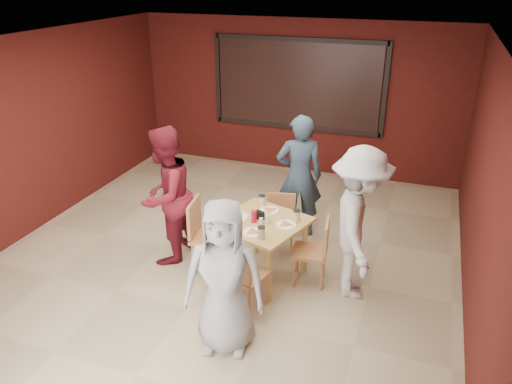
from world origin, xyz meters
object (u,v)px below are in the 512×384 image
(chair_back, at_px, (281,219))
(diner_right, at_px, (359,224))
(dining_table, at_px, (262,228))
(diner_back, at_px, (299,177))
(chair_left, at_px, (205,231))
(chair_front, at_px, (242,274))
(diner_left, at_px, (166,196))
(diner_front, at_px, (224,278))
(chair_right, at_px, (316,248))

(chair_back, bearing_deg, diner_right, -31.10)
(dining_table, height_order, diner_back, diner_back)
(chair_left, height_order, diner_right, diner_right)
(chair_front, bearing_deg, diner_right, 35.08)
(diner_left, xyz_separation_m, diner_right, (2.46, 0.05, 0.01))
(dining_table, distance_m, chair_front, 0.78)
(diner_front, bearing_deg, diner_left, 123.08)
(chair_back, distance_m, chair_left, 1.12)
(diner_back, bearing_deg, chair_left, 37.85)
(chair_front, bearing_deg, dining_table, 92.22)
(chair_front, height_order, chair_right, chair_front)
(chair_right, height_order, diner_left, diner_left)
(chair_back, height_order, diner_left, diner_left)
(chair_right, bearing_deg, diner_left, -177.67)
(chair_left, bearing_deg, chair_right, 6.94)
(dining_table, height_order, diner_right, diner_right)
(chair_right, relative_size, diner_back, 0.48)
(diner_back, relative_size, diner_right, 0.97)
(diner_left, bearing_deg, chair_back, 122.31)
(chair_left, relative_size, diner_right, 0.52)
(diner_back, bearing_deg, diner_left, 21.58)
(chair_front, height_order, chair_back, chair_front)
(chair_right, relative_size, diner_front, 0.52)
(chair_left, bearing_deg, chair_front, -41.05)
(chair_back, distance_m, diner_right, 1.40)
(diner_right, bearing_deg, chair_back, 45.96)
(chair_left, xyz_separation_m, diner_left, (-0.58, 0.09, 0.37))
(dining_table, xyz_separation_m, diner_left, (-1.30, -0.01, 0.24))
(diner_right, bearing_deg, chair_front, 112.14)
(diner_back, xyz_separation_m, diner_left, (-1.44, -1.23, 0.01))
(diner_back, bearing_deg, dining_table, 64.53)
(chair_back, distance_m, diner_back, 0.69)
(diner_front, bearing_deg, chair_front, 81.79)
(chair_front, bearing_deg, diner_front, -85.37)
(chair_right, distance_m, diner_back, 1.33)
(dining_table, xyz_separation_m, chair_left, (-0.73, -0.10, -0.13))
(chair_left, distance_m, diner_right, 1.93)
(dining_table, relative_size, chair_front, 1.40)
(chair_front, xyz_separation_m, diner_back, (0.11, 1.98, 0.40))
(diner_back, distance_m, diner_right, 1.56)
(dining_table, xyz_separation_m, chair_back, (0.03, 0.71, -0.22))
(chair_back, relative_size, diner_right, 0.43)
(chair_back, height_order, diner_back, diner_back)
(dining_table, bearing_deg, chair_front, -87.78)
(chair_right, bearing_deg, diner_front, -112.94)
(chair_front, relative_size, diner_left, 0.48)
(diner_left, bearing_deg, diner_back, 134.34)
(chair_left, distance_m, diner_front, 1.51)
(diner_left, bearing_deg, chair_left, 84.99)
(chair_right, relative_size, diner_left, 0.47)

